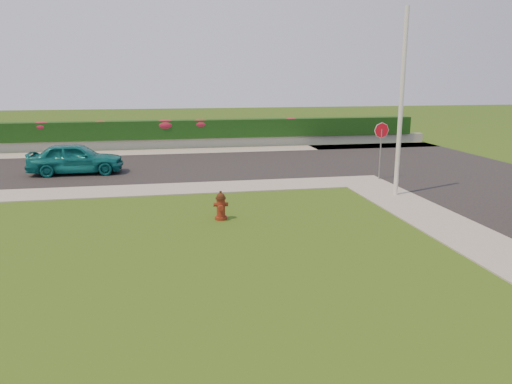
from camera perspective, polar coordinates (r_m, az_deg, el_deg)
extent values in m
plane|color=black|center=(11.13, -4.08, -9.64)|extent=(120.00, 120.00, 0.00)
cube|color=black|center=(24.88, -19.57, 2.42)|extent=(26.00, 8.00, 0.04)
cube|color=gray|center=(20.26, -24.39, -0.28)|extent=(24.00, 2.00, 0.04)
cube|color=gray|center=(21.30, 11.93, 1.22)|extent=(2.00, 2.00, 0.04)
cube|color=gray|center=(29.52, -10.45, 4.53)|extent=(34.00, 2.00, 0.04)
cube|color=gray|center=(30.97, -10.50, 5.45)|extent=(34.00, 0.40, 0.60)
cube|color=black|center=(30.97, -10.57, 7.03)|extent=(32.00, 0.90, 1.10)
cylinder|color=#561C0D|center=(15.40, -4.02, -2.97)|extent=(0.38, 0.38, 0.09)
cylinder|color=#561C0D|center=(15.31, -4.04, -1.76)|extent=(0.26, 0.26, 0.59)
cylinder|color=black|center=(15.23, -4.06, -0.69)|extent=(0.32, 0.32, 0.06)
sphere|color=black|center=(15.23, -4.06, -0.57)|extent=(0.26, 0.26, 0.26)
cylinder|color=black|center=(15.19, -4.07, -0.03)|extent=(0.08, 0.08, 0.08)
cylinder|color=#561C0D|center=(15.28, -4.68, -1.45)|extent=(0.12, 0.13, 0.12)
cylinder|color=#561C0D|center=(15.29, -3.41, -1.42)|extent=(0.12, 0.13, 0.12)
cylinder|color=#561C0D|center=(15.14, -4.02, -1.84)|extent=(0.18, 0.15, 0.17)
imported|color=#0D6267|center=(23.67, -19.91, 3.65)|extent=(4.09, 1.67, 1.39)
cylinder|color=silver|center=(18.66, 16.25, 9.58)|extent=(0.16, 0.16, 6.64)
cylinder|color=slate|center=(21.68, 14.01, 4.15)|extent=(0.06, 0.06, 2.15)
cylinder|color=red|center=(21.55, 14.16, 6.85)|extent=(0.63, 0.07, 0.63)
cylinder|color=white|center=(21.55, 14.16, 6.85)|extent=(0.66, 0.06, 0.66)
ellipsoid|color=#AB1D35|center=(31.57, -23.31, 6.88)|extent=(1.18, 0.76, 0.59)
ellipsoid|color=#AB1D35|center=(31.03, -17.38, 7.32)|extent=(1.02, 0.65, 0.51)
ellipsoid|color=#AB1D35|center=(30.84, -10.33, 7.54)|extent=(1.35, 0.87, 0.67)
ellipsoid|color=#AB1D35|center=(30.93, -6.38, 7.73)|extent=(1.23, 0.79, 0.62)
ellipsoid|color=#AB1D35|center=(31.89, 4.01, 8.01)|extent=(1.03, 0.66, 0.52)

